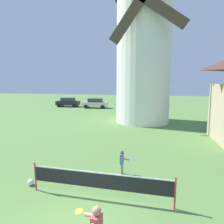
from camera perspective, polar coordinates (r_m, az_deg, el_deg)
The scene contains 6 objects.
windmill at distance 20.35m, azimuth 9.56°, elevation 19.05°, with size 7.56×6.20×15.09m.
tennis_net at distance 7.04m, azimuth -3.81°, elevation -19.94°, with size 5.12×0.06×1.10m.
player_far at distance 8.65m, azimuth 3.16°, elevation -14.48°, with size 0.69×0.47×1.15m.
stray_ball at distance 8.72m, azimuth -23.28°, elevation -18.86°, with size 0.25×0.25×0.25m, color silver.
parked_car_black at distance 33.62m, azimuth -13.12°, elevation 2.93°, with size 4.04×2.19×1.56m.
parked_car_silver at distance 31.21m, azimuth -5.05°, elevation 2.70°, with size 4.16×2.14×1.56m.
Camera 1 is at (2.01, -4.40, 4.06)m, focal length 30.33 mm.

